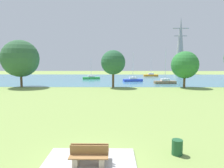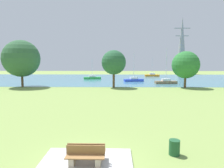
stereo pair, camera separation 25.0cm
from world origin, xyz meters
name	(u,v)px [view 2 (the right image)]	position (x,y,z in m)	size (l,w,h in m)	color
ground_plane	(107,93)	(0.00, 22.00, 0.00)	(160.00, 160.00, 0.00)	#7F994C
concrete_pad	(86,163)	(0.00, 0.00, 0.05)	(4.40, 3.20, 0.10)	#B1B1B1
bench_facing_water	(87,152)	(0.00, 0.27, 0.47)	(1.80, 0.48, 0.89)	tan
bench_facing_inland	(85,158)	(0.00, -0.27, 0.47)	(1.80, 0.48, 0.89)	tan
litter_bin	(174,147)	(4.46, 1.10, 0.40)	(0.56, 0.56, 0.80)	#1E512D
water_surface	(112,79)	(0.00, 50.00, 0.01)	(140.00, 40.00, 0.02)	teal
sailboat_orange	(152,75)	(13.47, 60.15, 0.46)	(4.84, 1.64, 6.49)	orange
sailboat_brown	(166,82)	(12.48, 36.50, 0.47)	(4.91, 1.88, 7.90)	brown
sailboat_blue	(134,80)	(5.73, 41.64, 0.47)	(5.01, 2.52, 7.36)	blue
sailboat_green	(92,78)	(-5.45, 48.45, 0.45)	(5.02, 2.56, 5.74)	green
tree_mid_shore	(21,59)	(-16.94, 30.07, 5.49)	(7.08, 7.08, 9.04)	brown
tree_east_near	(114,62)	(0.90, 29.56, 4.75)	(4.61, 4.61, 7.08)	brown
tree_west_far	(186,65)	(14.40, 29.54, 4.30)	(5.11, 5.11, 6.86)	brown
electricity_pylon	(182,46)	(27.69, 74.89, 11.44)	(6.40, 4.40, 22.86)	gray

